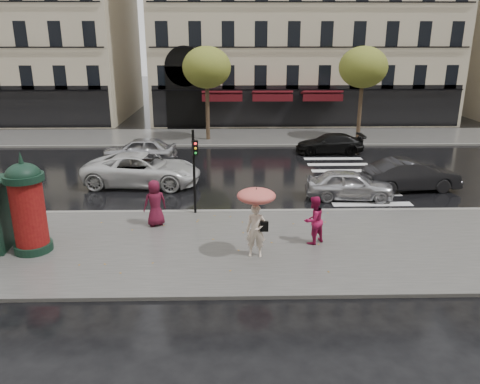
{
  "coord_description": "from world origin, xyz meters",
  "views": [
    {
      "loc": [
        -0.4,
        -15.73,
        7.11
      ],
      "look_at": [
        -0.03,
        1.5,
        1.45
      ],
      "focal_mm": 35.0,
      "sensor_mm": 36.0,
      "label": 1
    }
  ],
  "objects_px": {
    "woman_umbrella": "(256,211)",
    "car_white": "(142,170)",
    "traffic_light": "(194,164)",
    "car_darkgrey": "(411,175)",
    "car_black": "(330,143)",
    "man_burgundy": "(155,203)",
    "car_silver": "(349,184)",
    "morris_column": "(27,205)",
    "car_far_silver": "(140,150)",
    "woman_red": "(313,220)"
  },
  "relations": [
    {
      "from": "woman_umbrella",
      "to": "car_far_silver",
      "type": "height_order",
      "value": "woman_umbrella"
    },
    {
      "from": "car_black",
      "to": "man_burgundy",
      "type": "bearing_deg",
      "value": -37.35
    },
    {
      "from": "car_silver",
      "to": "car_white",
      "type": "distance_m",
      "value": 10.23
    },
    {
      "from": "woman_red",
      "to": "traffic_light",
      "type": "height_order",
      "value": "traffic_light"
    },
    {
      "from": "man_burgundy",
      "to": "car_white",
      "type": "distance_m",
      "value": 5.9
    },
    {
      "from": "morris_column",
      "to": "car_black",
      "type": "xyz_separation_m",
      "value": [
        13.3,
        14.73,
        -1.17
      ]
    },
    {
      "from": "traffic_light",
      "to": "car_white",
      "type": "relative_size",
      "value": 0.61
    },
    {
      "from": "car_darkgrey",
      "to": "car_black",
      "type": "relative_size",
      "value": 1.06
    },
    {
      "from": "woman_umbrella",
      "to": "car_black",
      "type": "height_order",
      "value": "woman_umbrella"
    },
    {
      "from": "man_burgundy",
      "to": "car_silver",
      "type": "xyz_separation_m",
      "value": [
        8.46,
        3.38,
        -0.35
      ]
    },
    {
      "from": "car_far_silver",
      "to": "man_burgundy",
      "type": "bearing_deg",
      "value": 15.97
    },
    {
      "from": "morris_column",
      "to": "car_darkgrey",
      "type": "relative_size",
      "value": 0.76
    },
    {
      "from": "woman_red",
      "to": "man_burgundy",
      "type": "bearing_deg",
      "value": -53.56
    },
    {
      "from": "woman_red",
      "to": "car_black",
      "type": "bearing_deg",
      "value": -140.19
    },
    {
      "from": "man_burgundy",
      "to": "car_black",
      "type": "relative_size",
      "value": 0.42
    },
    {
      "from": "car_white",
      "to": "car_far_silver",
      "type": "distance_m",
      "value": 4.85
    },
    {
      "from": "man_burgundy",
      "to": "car_black",
      "type": "xyz_separation_m",
      "value": [
        9.4,
        12.49,
        -0.4
      ]
    },
    {
      "from": "woman_red",
      "to": "car_black",
      "type": "height_order",
      "value": "woman_red"
    },
    {
      "from": "car_silver",
      "to": "car_darkgrey",
      "type": "bearing_deg",
      "value": -64.31
    },
    {
      "from": "woman_umbrella",
      "to": "car_white",
      "type": "relative_size",
      "value": 0.42
    },
    {
      "from": "woman_red",
      "to": "car_white",
      "type": "distance_m",
      "value": 10.54
    },
    {
      "from": "car_silver",
      "to": "car_far_silver",
      "type": "xyz_separation_m",
      "value": [
        -10.96,
        7.07,
        0.07
      ]
    },
    {
      "from": "traffic_light",
      "to": "car_darkgrey",
      "type": "height_order",
      "value": "traffic_light"
    },
    {
      "from": "woman_umbrella",
      "to": "morris_column",
      "type": "bearing_deg",
      "value": 175.61
    },
    {
      "from": "morris_column",
      "to": "car_black",
      "type": "bearing_deg",
      "value": 47.93
    },
    {
      "from": "car_darkgrey",
      "to": "woman_umbrella",
      "type": "bearing_deg",
      "value": 127.26
    },
    {
      "from": "woman_red",
      "to": "car_far_silver",
      "type": "relative_size",
      "value": 0.4
    },
    {
      "from": "morris_column",
      "to": "car_silver",
      "type": "xyz_separation_m",
      "value": [
        12.35,
        5.62,
        -1.12
      ]
    },
    {
      "from": "morris_column",
      "to": "woman_umbrella",
      "type": "bearing_deg",
      "value": -4.39
    },
    {
      "from": "car_silver",
      "to": "car_far_silver",
      "type": "distance_m",
      "value": 13.04
    },
    {
      "from": "car_black",
      "to": "car_far_silver",
      "type": "height_order",
      "value": "car_far_silver"
    },
    {
      "from": "car_black",
      "to": "car_far_silver",
      "type": "bearing_deg",
      "value": -80.64
    },
    {
      "from": "car_white",
      "to": "morris_column",
      "type": "bearing_deg",
      "value": 168.7
    },
    {
      "from": "morris_column",
      "to": "car_far_silver",
      "type": "distance_m",
      "value": 12.81
    },
    {
      "from": "man_burgundy",
      "to": "car_black",
      "type": "bearing_deg",
      "value": -151.65
    },
    {
      "from": "traffic_light",
      "to": "car_black",
      "type": "xyz_separation_m",
      "value": [
        7.93,
        11.2,
        -1.63
      ]
    },
    {
      "from": "woman_red",
      "to": "car_darkgrey",
      "type": "bearing_deg",
      "value": -168.84
    },
    {
      "from": "woman_umbrella",
      "to": "car_silver",
      "type": "bearing_deg",
      "value": 53.01
    },
    {
      "from": "morris_column",
      "to": "car_silver",
      "type": "bearing_deg",
      "value": 24.47
    },
    {
      "from": "car_silver",
      "to": "car_darkgrey",
      "type": "xyz_separation_m",
      "value": [
        3.33,
        1.25,
        0.08
      ]
    },
    {
      "from": "man_burgundy",
      "to": "car_silver",
      "type": "relative_size",
      "value": 0.45
    },
    {
      "from": "car_silver",
      "to": "car_black",
      "type": "relative_size",
      "value": 0.92
    },
    {
      "from": "woman_umbrella",
      "to": "traffic_light",
      "type": "relative_size",
      "value": 0.69
    },
    {
      "from": "woman_umbrella",
      "to": "traffic_light",
      "type": "xyz_separation_m",
      "value": [
        -2.3,
        4.12,
        0.53
      ]
    },
    {
      "from": "woman_umbrella",
      "to": "car_silver",
      "type": "height_order",
      "value": "woman_umbrella"
    },
    {
      "from": "car_silver",
      "to": "woman_umbrella",
      "type": "bearing_deg",
      "value": 148.09
    },
    {
      "from": "car_white",
      "to": "car_silver",
      "type": "bearing_deg",
      "value": -97.73
    },
    {
      "from": "woman_umbrella",
      "to": "man_burgundy",
      "type": "bearing_deg",
      "value": 143.13
    },
    {
      "from": "man_burgundy",
      "to": "morris_column",
      "type": "xyz_separation_m",
      "value": [
        -3.89,
        -2.25,
        0.77
      ]
    },
    {
      "from": "car_darkgrey",
      "to": "car_white",
      "type": "height_order",
      "value": "car_white"
    }
  ]
}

